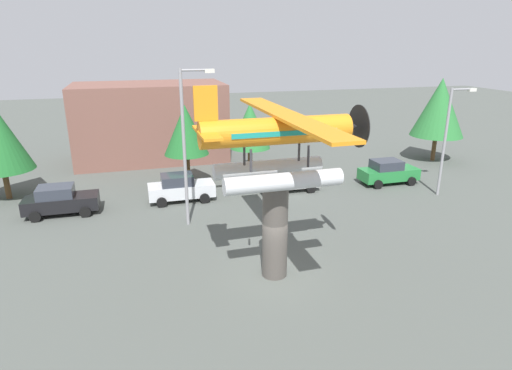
# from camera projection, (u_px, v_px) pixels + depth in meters

# --- Properties ---
(ground_plane) EXTENTS (140.00, 140.00, 0.00)m
(ground_plane) POSITION_uv_depth(u_px,v_px,m) (274.00, 274.00, 19.19)
(ground_plane) COLOR #4C514C
(display_pedestal) EXTENTS (1.10, 1.10, 4.31)m
(display_pedestal) POSITION_uv_depth(u_px,v_px,m) (275.00, 230.00, 18.50)
(display_pedestal) COLOR #4C4742
(display_pedestal) RESTS_ON ground
(floatplane_monument) EXTENTS (6.93, 10.41, 4.00)m
(floatplane_monument) POSITION_uv_depth(u_px,v_px,m) (279.00, 143.00, 17.33)
(floatplane_monument) COLOR silver
(floatplane_monument) RESTS_ON display_pedestal
(car_near_black) EXTENTS (4.20, 2.02, 1.76)m
(car_near_black) POSITION_uv_depth(u_px,v_px,m) (60.00, 200.00, 25.61)
(car_near_black) COLOR black
(car_near_black) RESTS_ON ground
(car_mid_silver) EXTENTS (4.20, 2.02, 1.76)m
(car_mid_silver) POSITION_uv_depth(u_px,v_px,m) (180.00, 188.00, 27.82)
(car_mid_silver) COLOR silver
(car_mid_silver) RESTS_ON ground
(car_far_white) EXTENTS (4.20, 2.02, 1.76)m
(car_far_white) POSITION_uv_depth(u_px,v_px,m) (287.00, 178.00, 29.69)
(car_far_white) COLOR white
(car_far_white) RESTS_ON ground
(car_distant_green) EXTENTS (4.20, 2.02, 1.76)m
(car_distant_green) POSITION_uv_depth(u_px,v_px,m) (388.00, 172.00, 31.19)
(car_distant_green) COLOR #237A38
(car_distant_green) RESTS_ON ground
(streetlight_primary) EXTENTS (1.84, 0.28, 8.56)m
(streetlight_primary) POSITION_uv_depth(u_px,v_px,m) (187.00, 139.00, 22.95)
(streetlight_primary) COLOR gray
(streetlight_primary) RESTS_ON ground
(streetlight_secondary) EXTENTS (1.84, 0.28, 7.08)m
(streetlight_secondary) POSITION_uv_depth(u_px,v_px,m) (449.00, 134.00, 27.92)
(streetlight_secondary) COLOR gray
(streetlight_secondary) RESTS_ON ground
(storefront_building) EXTENTS (12.49, 6.81, 6.50)m
(storefront_building) POSITION_uv_depth(u_px,v_px,m) (151.00, 122.00, 37.19)
(storefront_building) COLOR brown
(storefront_building) RESTS_ON ground
(tree_east) EXTENTS (3.10, 3.10, 5.76)m
(tree_east) POSITION_uv_depth(u_px,v_px,m) (186.00, 130.00, 29.83)
(tree_east) COLOR brown
(tree_east) RESTS_ON ground
(tree_center_back) EXTENTS (3.11, 3.11, 5.48)m
(tree_center_back) POSITION_uv_depth(u_px,v_px,m) (250.00, 126.00, 32.81)
(tree_center_back) COLOR brown
(tree_center_back) RESTS_ON ground
(tree_far_east) EXTENTS (4.34, 4.34, 7.01)m
(tree_far_east) POSITION_uv_depth(u_px,v_px,m) (439.00, 107.00, 36.15)
(tree_far_east) COLOR brown
(tree_far_east) RESTS_ON ground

